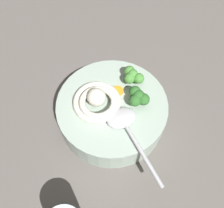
# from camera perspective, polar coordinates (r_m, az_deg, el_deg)

# --- Properties ---
(table_slab) EXTENTS (1.23, 1.23, 0.03)m
(table_slab) POSITION_cam_1_polar(r_m,az_deg,el_deg) (0.59, -0.62, -7.11)
(table_slab) COLOR #5B5651
(table_slab) RESTS_ON ground
(soup_bowl) EXTENTS (0.23, 0.23, 0.06)m
(soup_bowl) POSITION_cam_1_polar(r_m,az_deg,el_deg) (0.56, 0.00, -1.55)
(soup_bowl) COLOR #9EB2A3
(soup_bowl) RESTS_ON table_slab
(noodle_pile) EXTENTS (0.11, 0.11, 0.04)m
(noodle_pile) POSITION_cam_1_polar(r_m,az_deg,el_deg) (0.52, -3.27, 0.70)
(noodle_pile) COLOR silver
(noodle_pile) RESTS_ON soup_bowl
(soup_spoon) EXTENTS (0.17, 0.11, 0.02)m
(soup_spoon) POSITION_cam_1_polar(r_m,az_deg,el_deg) (0.51, 2.79, -4.28)
(soup_spoon) COLOR #B7B7BC
(soup_spoon) RESTS_ON soup_bowl
(broccoli_floret_front) EXTENTS (0.04, 0.04, 0.04)m
(broccoli_floret_front) POSITION_cam_1_polar(r_m,az_deg,el_deg) (0.55, 4.41, 6.23)
(broccoli_floret_front) COLOR #7A9E60
(broccoli_floret_front) RESTS_ON soup_bowl
(broccoli_floret_beside_noodles) EXTENTS (0.05, 0.04, 0.04)m
(broccoli_floret_beside_noodles) POSITION_cam_1_polar(r_m,az_deg,el_deg) (0.52, 5.69, 1.55)
(broccoli_floret_beside_noodles) COLOR #7A9E60
(broccoli_floret_beside_noodles) RESTS_ON soup_bowl
(carrot_slice_left) EXTENTS (0.02, 0.02, 0.01)m
(carrot_slice_left) POSITION_cam_1_polar(r_m,az_deg,el_deg) (0.55, 1.25, 2.86)
(carrot_slice_left) COLOR orange
(carrot_slice_left) RESTS_ON soup_bowl
(carrot_slice_extra_b) EXTENTS (0.02, 0.02, 0.00)m
(carrot_slice_extra_b) POSITION_cam_1_polar(r_m,az_deg,el_deg) (0.55, -3.42, 3.20)
(carrot_slice_extra_b) COLOR orange
(carrot_slice_extra_b) RESTS_ON soup_bowl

